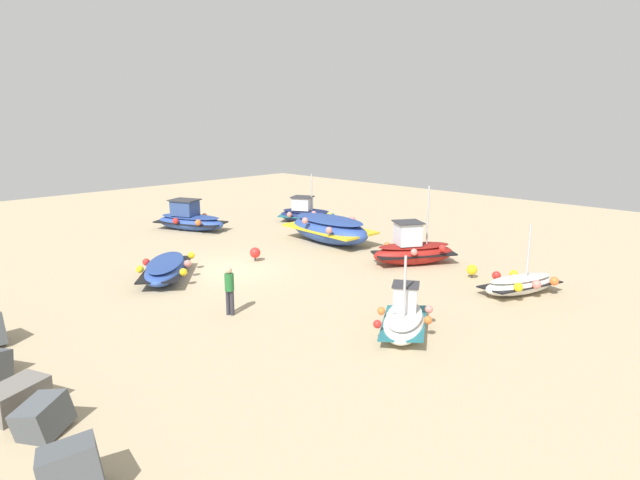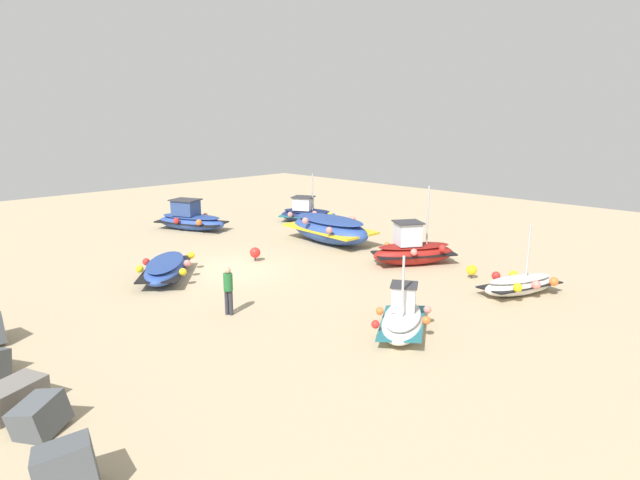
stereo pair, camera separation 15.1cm
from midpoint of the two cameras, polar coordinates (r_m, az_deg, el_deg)
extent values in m
plane|color=tan|center=(24.54, -9.19, -3.12)|extent=(58.46, 58.46, 0.00)
ellipsoid|color=#2D4C9E|center=(29.26, 1.14, 1.07)|extent=(5.67, 2.79, 1.43)
cube|color=gold|center=(29.25, 1.14, 1.21)|extent=(5.45, 2.84, 0.17)
ellipsoid|color=navy|center=(29.15, 1.15, 2.19)|extent=(4.98, 2.43, 0.27)
sphere|color=#EA7F75|center=(27.29, 1.14, 1.05)|extent=(0.34, 0.34, 0.34)
sphere|color=#EA7F75|center=(29.68, 3.62, 2.20)|extent=(0.34, 0.34, 0.34)
sphere|color=#EA7F75|center=(28.69, -1.41, 2.06)|extent=(0.34, 0.34, 0.34)
sphere|color=yellow|center=(31.07, 1.15, 2.61)|extent=(0.34, 0.34, 0.34)
ellipsoid|color=#2D4C9E|center=(23.79, -15.85, -3.02)|extent=(4.23, 3.94, 0.79)
cube|color=black|center=(23.78, -15.85, -2.93)|extent=(4.14, 3.87, 0.08)
ellipsoid|color=navy|center=(23.70, -15.90, -2.26)|extent=(3.72, 3.46, 0.14)
sphere|color=yellow|center=(24.67, -13.29, -1.58)|extent=(0.31, 0.31, 0.31)
sphere|color=red|center=(24.48, -17.75, -2.20)|extent=(0.31, 0.31, 0.31)
sphere|color=#EA7F75|center=(23.56, -13.68, -2.42)|extent=(0.31, 0.31, 0.31)
sphere|color=yellow|center=(23.37, -18.36, -2.92)|extent=(0.31, 0.31, 0.31)
sphere|color=yellow|center=(22.46, -14.11, -3.29)|extent=(0.31, 0.31, 0.31)
ellipsoid|color=white|center=(22.33, 20.52, -4.53)|extent=(2.36, 3.60, 0.78)
cube|color=black|center=(22.32, 20.53, -4.45)|extent=(2.32, 3.47, 0.16)
ellipsoid|color=beige|center=(22.25, 20.58, -3.84)|extent=(2.04, 3.15, 0.20)
cylinder|color=#B7B7BC|center=(22.20, 21.36, -1.04)|extent=(0.08, 0.08, 2.05)
sphere|color=orange|center=(22.45, 23.67, -4.05)|extent=(0.34, 0.34, 0.34)
sphere|color=yellow|center=(23.13, 19.95, -3.45)|extent=(0.34, 0.34, 0.34)
sphere|color=#EA7F75|center=(21.76, 22.07, -4.41)|extent=(0.34, 0.34, 0.34)
sphere|color=red|center=(22.46, 18.30, -3.61)|extent=(0.34, 0.34, 0.34)
sphere|color=yellow|center=(21.08, 20.37, -4.74)|extent=(0.34, 0.34, 0.34)
ellipsoid|color=#2D4C9E|center=(33.47, -13.32, 1.81)|extent=(4.77, 3.18, 0.93)
cube|color=black|center=(33.46, -13.33, 1.89)|extent=(4.61, 3.14, 0.13)
ellipsoid|color=navy|center=(33.40, -13.36, 2.43)|extent=(4.18, 2.78, 0.19)
cube|color=#2D4784|center=(33.51, -13.89, 3.34)|extent=(1.72, 1.56, 0.90)
cube|color=#333338|center=(33.44, -13.93, 4.15)|extent=(2.00, 1.81, 0.06)
sphere|color=orange|center=(32.01, -12.57, 1.84)|extent=(0.36, 0.36, 0.36)
sphere|color=orange|center=(33.93, -11.91, 2.50)|extent=(0.36, 0.36, 0.36)
sphere|color=red|center=(32.93, -14.82, 1.99)|extent=(0.36, 0.36, 0.36)
sphere|color=#EA7F75|center=(34.82, -14.07, 2.81)|extent=(0.36, 0.36, 0.36)
ellipsoid|color=white|center=(17.52, 8.93, -8.71)|extent=(2.82, 3.42, 0.73)
cube|color=#1E6670|center=(17.51, 8.93, -8.61)|extent=(2.76, 3.32, 0.14)
ellipsoid|color=beige|center=(17.43, 8.96, -7.89)|extent=(2.45, 3.00, 0.18)
cube|color=white|center=(17.60, 9.10, -6.07)|extent=(0.99, 0.99, 0.82)
cube|color=#333338|center=(17.46, 9.15, -4.70)|extent=(1.15, 1.15, 0.06)
cylinder|color=#B7B7BC|center=(16.80, 9.01, -4.93)|extent=(0.08, 0.08, 1.98)
sphere|color=red|center=(16.72, 6.15, -8.85)|extent=(0.26, 0.26, 0.26)
sphere|color=orange|center=(17.14, 11.43, -8.32)|extent=(0.26, 0.26, 0.26)
sphere|color=orange|center=(17.75, 6.58, -7.48)|extent=(0.26, 0.26, 0.26)
sphere|color=#EA7F75|center=(18.21, 11.53, -7.23)|extent=(0.26, 0.26, 0.26)
ellipsoid|color=navy|center=(34.92, -1.28, 2.56)|extent=(3.82, 2.94, 0.90)
cube|color=#1E6670|center=(34.92, -1.28, 2.62)|extent=(3.70, 2.88, 0.17)
ellipsoid|color=#151E45|center=(34.86, -1.29, 3.10)|extent=(3.34, 2.55, 0.21)
cube|color=silver|center=(34.86, -1.66, 3.87)|extent=(1.47, 1.44, 0.80)
cube|color=#333338|center=(34.80, -1.66, 4.57)|extent=(1.71, 1.67, 0.06)
cylinder|color=#B7B7BC|center=(34.54, -0.67, 5.10)|extent=(0.08, 0.08, 2.36)
sphere|color=#EA7F75|center=(33.80, -0.45, 2.81)|extent=(0.33, 0.33, 0.33)
sphere|color=#EA7F75|center=(35.68, -0.83, 3.26)|extent=(0.33, 0.33, 0.33)
sphere|color=#EA7F75|center=(34.36, -3.05, 2.71)|extent=(0.33, 0.33, 0.33)
ellipsoid|color=maroon|center=(25.39, 10.05, -1.50)|extent=(3.26, 4.04, 0.98)
cube|color=black|center=(25.37, 10.05, -1.39)|extent=(3.20, 3.93, 0.11)
ellipsoid|color=maroon|center=(25.29, 10.08, -0.62)|extent=(2.85, 3.55, 0.18)
cube|color=silver|center=(25.03, 9.44, 0.65)|extent=(1.40, 1.41, 1.02)
cube|color=#333338|center=(24.92, 9.49, 1.87)|extent=(1.63, 1.64, 0.06)
cylinder|color=#B7B7BC|center=(25.25, 11.51, 2.60)|extent=(0.08, 0.08, 2.70)
sphere|color=red|center=(25.00, 12.97, -0.87)|extent=(0.31, 0.31, 0.31)
sphere|color=#EA7F75|center=(26.16, 10.08, -0.39)|extent=(0.31, 0.31, 0.31)
sphere|color=#EA7F75|center=(24.46, 10.07, -1.28)|extent=(0.31, 0.31, 0.31)
sphere|color=orange|center=(25.67, 7.27, -0.57)|extent=(0.31, 0.31, 0.31)
cylinder|color=#2D2D38|center=(19.00, -9.17, -6.57)|extent=(0.14, 0.14, 0.89)
cylinder|color=#2D2D38|center=(19.07, -9.61, -6.51)|extent=(0.14, 0.14, 0.89)
cylinder|color=#236B33|center=(18.80, -9.48, -4.40)|extent=(0.32, 0.32, 0.60)
sphere|color=tan|center=(18.68, -9.52, -3.19)|extent=(0.22, 0.22, 0.22)
cube|color=#4C5156|center=(11.50, -24.86, -21.38)|extent=(1.42, 1.30, 1.27)
cube|color=#4C5156|center=(13.75, -27.24, -16.26)|extent=(1.25, 1.39, 0.98)
cube|color=slate|center=(14.91, -29.42, -14.27)|extent=(1.28, 1.59, 0.73)
cylinder|color=#3F3F42|center=(25.79, -6.69, -2.05)|extent=(0.08, 0.08, 0.17)
sphere|color=red|center=(25.70, -6.71, -1.33)|extent=(0.50, 0.50, 0.50)
cylinder|color=#3F3F42|center=(23.86, 15.88, -3.75)|extent=(0.08, 0.08, 0.15)
sphere|color=yellow|center=(23.78, 15.93, -3.07)|extent=(0.44, 0.44, 0.44)
camera|label=1|loc=(0.08, -89.83, 0.04)|focal=30.26mm
camera|label=2|loc=(0.08, 90.17, -0.04)|focal=30.26mm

